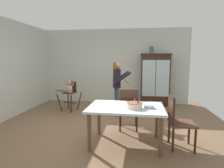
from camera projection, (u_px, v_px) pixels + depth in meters
ground_plane at (101, 127)px, 4.42m from camera, size 6.24×6.24×0.00m
wall_back at (115, 66)px, 6.82m from camera, size 5.32×0.06×2.70m
china_cabinet at (155, 80)px, 6.43m from camera, size 1.03×0.48×1.80m
ceramic_vase at (152, 50)px, 6.32m from camera, size 0.13×0.13×0.27m
high_chair_with_toddler at (69, 90)px, 5.75m from camera, size 0.71×0.79×0.95m
adult_person at (117, 82)px, 5.22m from camera, size 0.57×0.56×1.53m
dining_table at (126, 111)px, 3.45m from camera, size 1.41×0.97×0.74m
birthday_cake at (135, 105)px, 3.29m from camera, size 0.28×0.28×0.19m
serving_bowl at (149, 106)px, 3.32m from camera, size 0.18×0.18×0.05m
dining_chair_far_side at (129, 107)px, 4.13m from camera, size 0.46×0.46×0.96m
dining_chair_right_end at (176, 118)px, 3.32m from camera, size 0.45×0.45×0.96m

